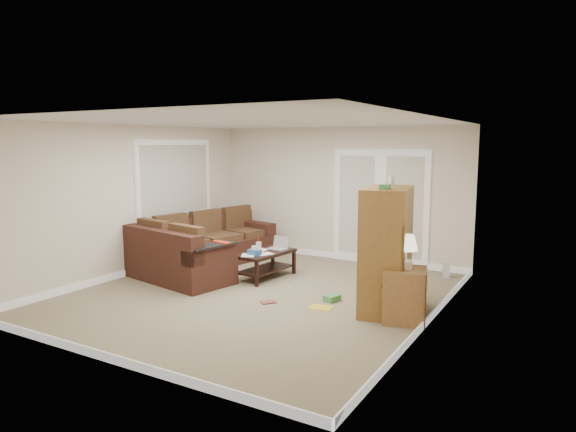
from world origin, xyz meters
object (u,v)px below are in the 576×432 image
Objects in this scene: sectional_sofa at (200,251)px; side_cabinet at (405,290)px; tv_armoire at (386,249)px; coffee_table at (266,263)px.

side_cabinet is at bearing -0.23° from sectional_sofa.
tv_armoire is at bearing 126.12° from side_cabinet.
coffee_table is at bearing 16.90° from sectional_sofa.
side_cabinet is at bearing -49.27° from tv_armoire.
coffee_table is 0.64× the size of tv_armoire.
tv_armoire is 1.61× the size of side_cabinet.
tv_armoire is 0.62m from side_cabinet.
coffee_table is 2.77m from side_cabinet.
side_cabinet reaches higher than sectional_sofa.
sectional_sofa is 1.76× the size of tv_armoire.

